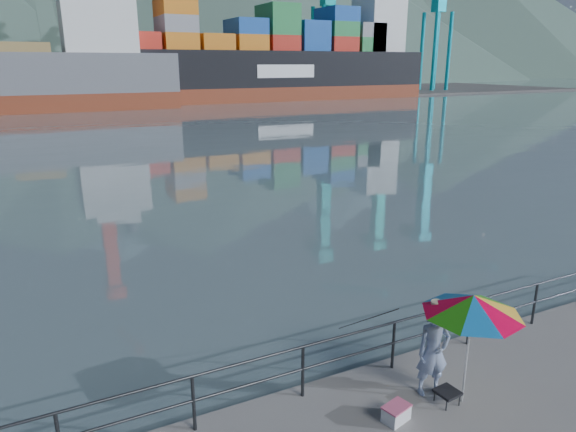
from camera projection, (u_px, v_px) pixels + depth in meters
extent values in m
cube|color=slate|center=(48.00, 89.00, 119.74)|extent=(500.00, 280.00, 0.00)
cube|color=#514F4C|center=(118.00, 96.00, 92.28)|extent=(200.00, 40.00, 0.40)
cylinder|color=#2D3033|center=(351.00, 334.00, 9.42)|extent=(22.00, 0.05, 0.05)
cylinder|color=#2D3033|center=(350.00, 355.00, 9.55)|extent=(22.00, 0.05, 0.05)
cube|color=#2D3033|center=(350.00, 358.00, 9.57)|extent=(22.00, 0.06, 1.00)
cone|color=#385147|center=(336.00, 6.00, 239.25)|extent=(257.92, 257.92, 62.00)
cone|color=#385147|center=(444.00, 5.00, 272.28)|extent=(291.20, 291.20, 70.00)
cube|color=#194CA5|center=(118.00, 81.00, 90.67)|extent=(6.00, 2.40, 5.20)
cube|color=red|center=(154.00, 74.00, 93.08)|extent=(6.00, 2.40, 7.80)
cube|color=orange|center=(190.00, 80.00, 96.23)|extent=(6.00, 2.40, 5.20)
cube|color=#267F3F|center=(222.00, 80.00, 99.00)|extent=(6.00, 2.40, 5.20)
cube|color=orange|center=(254.00, 86.00, 102.15)|extent=(6.00, 2.40, 2.60)
cube|color=#267F3F|center=(283.00, 86.00, 104.92)|extent=(6.00, 2.40, 2.60)
cube|color=orange|center=(311.00, 85.00, 107.70)|extent=(6.00, 2.40, 2.60)
cube|color=orange|center=(337.00, 78.00, 110.10)|extent=(6.00, 2.40, 5.20)
cube|color=gray|center=(362.00, 78.00, 112.88)|extent=(6.00, 2.40, 5.20)
cube|color=red|center=(116.00, 88.00, 93.62)|extent=(6.00, 2.40, 2.60)
cube|color=gray|center=(151.00, 73.00, 95.65)|extent=(6.00, 2.40, 7.80)
cube|color=yellow|center=(185.00, 73.00, 98.43)|extent=(6.00, 2.40, 7.80)
cube|color=red|center=(218.00, 86.00, 101.95)|extent=(6.00, 2.40, 2.60)
cube|color=yellow|center=(248.00, 79.00, 104.35)|extent=(6.00, 2.40, 5.20)
cube|color=#194CA5|center=(277.00, 79.00, 107.12)|extent=(6.00, 2.40, 5.20)
imported|color=#34558F|center=(433.00, 352.00, 9.14)|extent=(0.69, 0.54, 1.68)
cylinder|color=white|center=(467.00, 354.00, 8.86)|extent=(0.04, 0.04, 1.89)
cone|color=#136EBB|center=(473.00, 305.00, 8.59)|extent=(2.00, 2.00, 0.35)
cube|color=black|center=(447.00, 392.00, 9.02)|extent=(0.41, 0.41, 0.05)
cube|color=#2D3033|center=(447.00, 398.00, 9.05)|extent=(0.32, 0.32, 0.20)
cube|color=silver|center=(396.00, 414.00, 8.60)|extent=(0.50, 0.40, 0.26)
cylinder|color=black|center=(364.00, 359.00, 10.42)|extent=(0.04, 1.91, 1.35)
cube|color=silver|center=(98.00, 25.00, 67.37)|extent=(9.00, 7.51, 7.00)
cube|color=maroon|center=(274.00, 94.00, 86.34)|extent=(54.34, 9.06, 2.50)
cube|color=black|center=(274.00, 69.00, 85.18)|extent=(54.34, 9.06, 5.60)
cube|color=silver|center=(378.00, 23.00, 91.76)|extent=(7.00, 7.25, 10.00)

